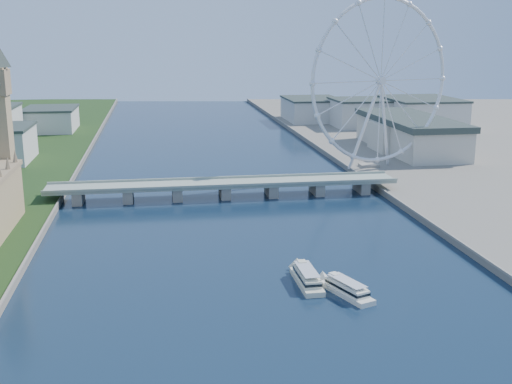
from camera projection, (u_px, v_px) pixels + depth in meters
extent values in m
cube|color=gray|center=(225.00, 184.00, 405.06)|extent=(220.00, 22.00, 2.00)
cube|color=gray|center=(79.00, 197.00, 392.69)|extent=(6.00, 20.00, 7.50)
cube|color=gray|center=(128.00, 195.00, 397.19)|extent=(6.00, 20.00, 7.50)
cube|color=gray|center=(177.00, 193.00, 401.69)|extent=(6.00, 20.00, 7.50)
cube|color=gray|center=(225.00, 191.00, 406.19)|extent=(6.00, 20.00, 7.50)
cube|color=gray|center=(271.00, 189.00, 410.69)|extent=(6.00, 20.00, 7.50)
cube|color=gray|center=(317.00, 188.00, 415.19)|extent=(6.00, 20.00, 7.50)
cube|color=gray|center=(361.00, 186.00, 419.69)|extent=(6.00, 20.00, 7.50)
torus|color=silver|center=(381.00, 81.00, 461.71)|extent=(113.60, 39.12, 118.60)
cylinder|color=silver|center=(381.00, 81.00, 461.71)|extent=(7.25, 6.61, 6.00)
cube|color=gray|center=(369.00, 165.00, 486.07)|extent=(14.00, 10.00, 2.00)
cube|color=beige|center=(4.00, 145.00, 504.05)|extent=(40.00, 60.00, 26.00)
cube|color=beige|center=(51.00, 120.00, 669.17)|extent=(50.00, 70.00, 22.00)
cube|color=beige|center=(361.00, 113.00, 698.77)|extent=(60.00, 60.00, 28.00)
cube|color=beige|center=(421.00, 114.00, 688.33)|extent=(70.00, 90.00, 30.00)
cube|color=beige|center=(312.00, 110.00, 750.82)|extent=(60.00, 80.00, 24.00)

